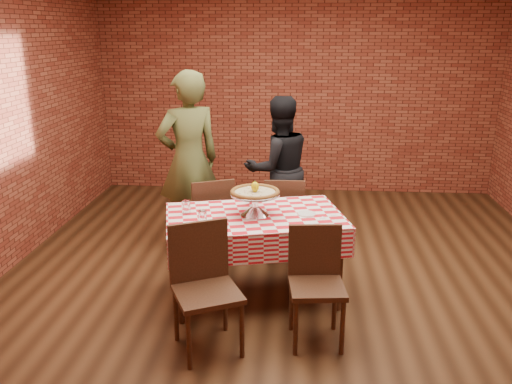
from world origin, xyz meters
TOP-DOWN VIEW (x-y plane):
  - ground at (0.00, 0.00)m, footprint 6.00×6.00m
  - back_wall at (0.00, 3.00)m, footprint 5.50×0.00m
  - table at (-0.31, -0.29)m, footprint 1.62×1.20m
  - tablecloth at (-0.31, -0.29)m, footprint 1.67×1.24m
  - pizza_stand at (-0.31, -0.29)m, footprint 0.60×0.60m
  - pizza at (-0.31, -0.29)m, footprint 0.58×0.58m
  - lemon at (-0.31, -0.29)m, footprint 0.09×0.09m
  - water_glass_left at (-0.72, -0.53)m, footprint 0.08×0.08m
  - water_glass_right at (-0.90, -0.29)m, footprint 0.08×0.08m
  - side_plate at (0.13, -0.25)m, footprint 0.19×0.19m
  - sweetener_packet_a at (0.26, -0.33)m, footprint 0.06×0.06m
  - sweetener_packet_b at (0.35, -0.24)m, footprint 0.06×0.04m
  - condiment_caddy at (-0.36, -0.01)m, footprint 0.12×0.11m
  - chair_near_left at (-0.58, -1.13)m, footprint 0.60×0.60m
  - chair_near_right at (0.20, -0.98)m, footprint 0.44×0.44m
  - chair_far_left at (-0.83, 0.41)m, footprint 0.55×0.55m
  - chair_far_right at (-0.08, 0.56)m, footprint 0.40×0.40m
  - diner_olive at (-1.10, 0.84)m, footprint 0.82×0.74m
  - diner_black at (-0.17, 1.13)m, footprint 0.95×0.85m

SIDE VIEW (x-z plane):
  - ground at x=0.00m, z-range 0.00..0.00m
  - table at x=-0.31m, z-range 0.00..0.75m
  - chair_far_right at x=-0.08m, z-range 0.00..0.87m
  - chair_near_right at x=0.20m, z-range 0.00..0.88m
  - chair_far_left at x=-0.83m, z-range 0.00..0.90m
  - chair_near_left at x=-0.58m, z-range 0.00..0.93m
  - tablecloth at x=-0.31m, z-range 0.51..0.76m
  - sweetener_packet_a at x=0.26m, z-range 0.76..0.76m
  - sweetener_packet_b at x=0.35m, z-range 0.76..0.76m
  - side_plate at x=0.13m, z-range 0.76..0.77m
  - diner_black at x=-0.17m, z-range 0.00..1.59m
  - water_glass_left at x=-0.72m, z-range 0.76..0.87m
  - water_glass_right at x=-0.90m, z-range 0.76..0.87m
  - condiment_caddy at x=-0.36m, z-range 0.76..0.89m
  - pizza_stand at x=-0.31m, z-range 0.76..0.95m
  - diner_olive at x=-1.10m, z-range 0.00..1.88m
  - pizza at x=-0.31m, z-range 0.94..0.97m
  - lemon at x=-0.31m, z-range 0.96..1.05m
  - back_wall at x=0.00m, z-range -1.30..4.20m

